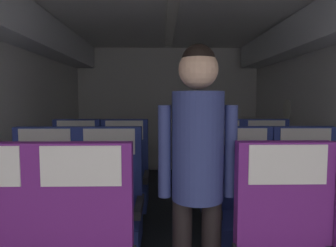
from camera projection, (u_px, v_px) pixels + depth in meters
name	position (u px, v px, depth m)	size (l,w,h in m)	color
ground	(174.00, 240.00, 2.77)	(3.49, 5.85, 0.02)	#23282D
fuselage_shell	(173.00, 67.00, 2.90)	(3.37, 5.50, 2.26)	silver
seat_b_left_window	(43.00, 212.00, 2.23)	(0.52, 0.46, 1.08)	#38383D
seat_b_left_aisle	(108.00, 212.00, 2.24)	(0.52, 0.46, 1.08)	#38383D
seat_b_right_aisle	(308.00, 211.00, 2.26)	(0.52, 0.46, 1.08)	#38383D
seat_b_right_window	(243.00, 210.00, 2.26)	(0.52, 0.46, 1.08)	#38383D
seat_c_left_window	(75.00, 181.00, 3.08)	(0.52, 0.46, 1.08)	#38383D
seat_c_left_aisle	(124.00, 181.00, 3.07)	(0.52, 0.46, 1.08)	#38383D
seat_c_right_aisle	(268.00, 180.00, 3.11)	(0.52, 0.46, 1.08)	#38383D
seat_c_right_window	(221.00, 180.00, 3.10)	(0.52, 0.46, 1.08)	#38383D
flight_attendant	(198.00, 158.00, 1.62)	(0.43, 0.28, 1.59)	black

